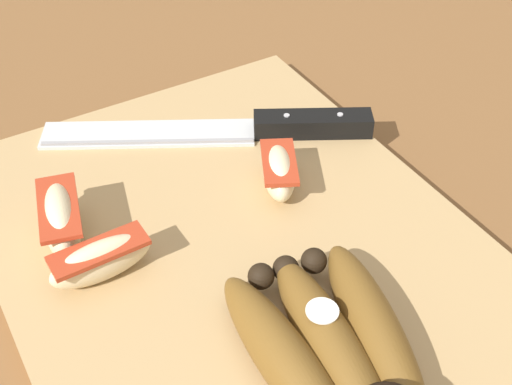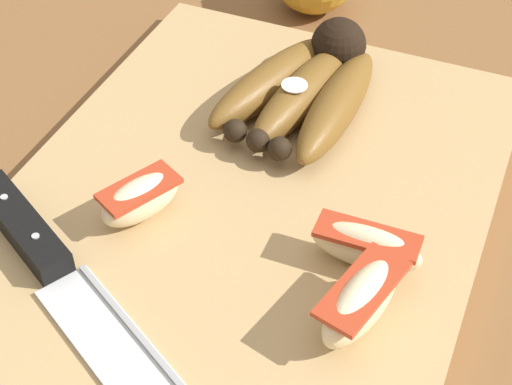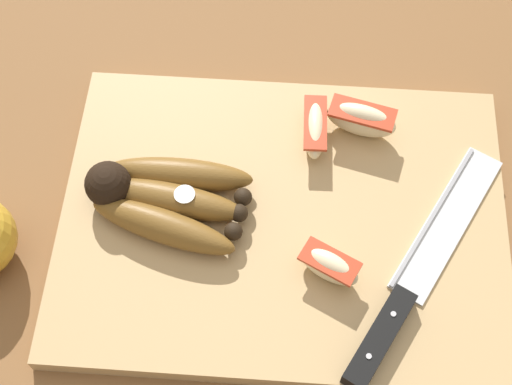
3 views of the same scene
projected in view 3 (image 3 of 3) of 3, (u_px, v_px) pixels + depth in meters
ground_plane at (299, 218)px, 0.74m from camera, size 6.00×6.00×0.00m
cutting_board at (283, 220)px, 0.72m from camera, size 0.43×0.32×0.02m
banana_bunch at (163, 197)px, 0.71m from camera, size 0.16×0.11×0.05m
chefs_knife at (404, 295)px, 0.67m from camera, size 0.16×0.26×0.02m
apple_wedge_near at (315, 128)px, 0.75m from camera, size 0.02×0.07×0.03m
apple_wedge_middle at (361, 119)px, 0.75m from camera, size 0.08×0.04×0.04m
apple_wedge_far at (329, 265)px, 0.67m from camera, size 0.06×0.05×0.03m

